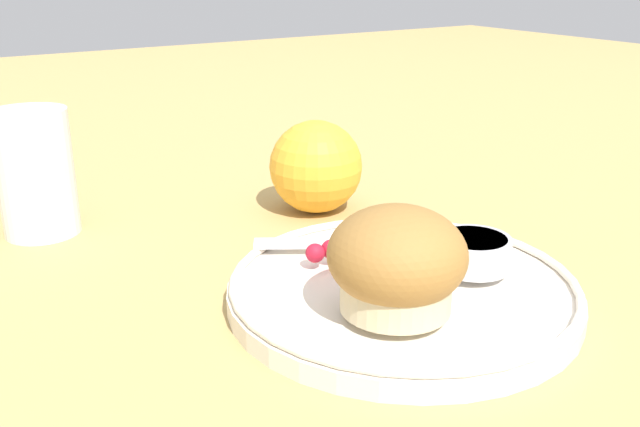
{
  "coord_description": "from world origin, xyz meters",
  "views": [
    {
      "loc": [
        -0.31,
        -0.34,
        0.23
      ],
      "look_at": [
        -0.05,
        0.06,
        0.06
      ],
      "focal_mm": 40.0,
      "sensor_mm": 36.0,
      "label": 1
    }
  ],
  "objects_px": {
    "butter_knife": "(364,243)",
    "juice_glass": "(36,173)",
    "muffin": "(397,263)",
    "orange_fruit": "(316,167)"
  },
  "relations": [
    {
      "from": "orange_fruit",
      "to": "butter_knife",
      "type": "bearing_deg",
      "value": -107.02
    },
    {
      "from": "butter_knife",
      "to": "juice_glass",
      "type": "xyz_separation_m",
      "value": [
        -0.19,
        0.21,
        0.03
      ]
    },
    {
      "from": "orange_fruit",
      "to": "juice_glass",
      "type": "bearing_deg",
      "value": 160.48
    },
    {
      "from": "butter_knife",
      "to": "orange_fruit",
      "type": "relative_size",
      "value": 1.75
    },
    {
      "from": "juice_glass",
      "to": "muffin",
      "type": "bearing_deg",
      "value": -64.92
    },
    {
      "from": "butter_knife",
      "to": "muffin",
      "type": "bearing_deg",
      "value": -84.31
    },
    {
      "from": "butter_knife",
      "to": "juice_glass",
      "type": "height_order",
      "value": "juice_glass"
    },
    {
      "from": "muffin",
      "to": "butter_knife",
      "type": "bearing_deg",
      "value": 64.28
    },
    {
      "from": "orange_fruit",
      "to": "muffin",
      "type": "bearing_deg",
      "value": -110.76
    },
    {
      "from": "orange_fruit",
      "to": "juice_glass",
      "type": "distance_m",
      "value": 0.24
    }
  ]
}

